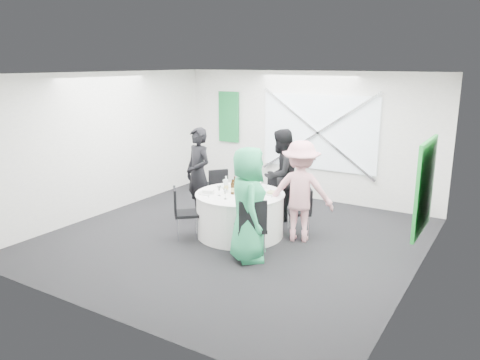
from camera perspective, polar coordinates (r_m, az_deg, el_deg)
The scene contains 50 objects.
floor at distance 8.21m, azimuth -0.73°, elevation -7.08°, with size 6.00×6.00×0.00m, color black.
ceiling at distance 7.65m, azimuth -0.80°, elevation 12.86°, with size 6.00×6.00×0.00m, color white.
wall_back at distance 10.43m, azimuth 8.09°, elevation 5.35°, with size 6.00×6.00×0.00m, color silver.
wall_front at distance 5.58m, azimuth -17.43°, elevation -2.88°, with size 6.00×6.00×0.00m, color silver.
wall_left at distance 9.72m, azimuth -15.95°, elevation 4.31°, with size 6.00×6.00×0.00m, color silver.
wall_right at distance 6.75m, azimuth 21.34°, elevation -0.32°, with size 6.00×6.00×0.00m, color silver.
window_panel at distance 10.27m, azimuth 9.56°, elevation 5.72°, with size 2.60×0.03×1.60m, color silver.
window_brace_a at distance 10.23m, azimuth 9.48°, elevation 5.69°, with size 0.05×0.05×3.16m, color silver.
window_brace_b at distance 10.23m, azimuth 9.48°, elevation 5.69°, with size 0.05×0.05×3.16m, color silver.
green_banner at distance 11.28m, azimuth -1.39°, elevation 7.69°, with size 0.55×0.04×1.20m, color #146730.
green_sign at distance 7.38m, azimuth 21.61°, elevation -0.77°, with size 0.05×1.20×1.40m, color #19892C.
banquet_table at distance 8.24m, azimuth 0.00°, elevation -4.18°, with size 1.56×1.56×0.76m.
chair_back at distance 9.21m, azimuth 4.06°, elevation -1.54°, with size 0.39×0.40×0.84m.
chair_back_left at distance 9.20m, azimuth -2.41°, elevation -1.19°, with size 0.59×0.59×0.92m.
chair_back_right at distance 8.30m, azimuth 7.73°, elevation -3.36°, with size 0.53×0.53×0.85m.
chair_front_right at distance 7.15m, azimuth 1.40°, elevation -5.42°, with size 0.63×0.63×0.98m.
chair_front_left at distance 8.10m, azimuth -7.10°, elevation -3.53°, with size 0.58×0.58×0.90m.
person_man_back_left at distance 9.09m, azimuth -5.11°, elevation 0.84°, with size 0.65×0.42×1.77m, color black.
person_man_back at distance 8.95m, azimuth 4.97°, elevation 0.61°, with size 0.86×0.47×1.77m, color black.
person_woman_pink at distance 7.94m, azimuth 7.38°, elevation -1.38°, with size 1.11×0.52×1.73m, color pink.
person_woman_green at distance 7.08m, azimuth 1.00°, elevation -2.99°, with size 0.86×0.56×1.77m, color #2BA065.
plate_back at distance 8.53m, azimuth 2.39°, elevation -0.83°, with size 0.29×0.29×0.01m.
plate_back_left at distance 8.57m, azimuth -1.76°, elevation -0.75°, with size 0.28×0.28×0.01m.
plate_back_right at distance 8.11m, azimuth 3.93°, elevation -1.59°, with size 0.28×0.28×0.04m.
plate_front_right at distance 7.60m, azimuth 1.19°, elevation -2.66°, with size 0.26×0.26×0.04m.
plate_front_left at distance 8.14m, azimuth -4.15°, elevation -1.60°, with size 0.28×0.28×0.01m.
napkin at distance 8.13m, azimuth -3.88°, elevation -1.36°, with size 0.19×0.13×0.05m, color silver.
beer_bottle_a at distance 8.24m, azimuth -0.65°, elevation -0.67°, with size 0.06×0.06×0.27m.
beer_bottle_b at distance 8.19m, azimuth 0.87°, elevation -0.85°, with size 0.06×0.06×0.24m.
beer_bottle_c at distance 8.03m, azimuth 0.31°, elevation -1.11°, with size 0.06×0.06×0.26m.
beer_bottle_d at distance 8.05m, azimuth -0.93°, elevation -1.04°, with size 0.06×0.06×0.27m.
green_water_bottle at distance 8.08m, azimuth 1.41°, elevation -0.85°, with size 0.08×0.08×0.31m.
clear_water_bottle at distance 8.18m, azimuth -1.70°, elevation -0.73°, with size 0.08×0.08×0.29m.
wine_glass_a at distance 8.40m, azimuth -1.92°, elevation -0.25°, with size 0.07×0.07×0.17m.
wine_glass_b at distance 7.74m, azimuth 0.47°, elevation -1.49°, with size 0.07×0.07×0.17m.
wine_glass_c at distance 7.97m, azimuth -2.57°, elevation -1.04°, with size 0.07×0.07×0.17m.
wine_glass_d at distance 7.79m, azimuth 1.36°, elevation -1.38°, with size 0.07×0.07×0.17m.
wine_glass_e at distance 7.76m, azimuth -1.81°, elevation -1.45°, with size 0.07×0.07×0.17m.
wine_glass_f at distance 8.45m, azimuth -0.36°, elevation -0.14°, with size 0.07×0.07×0.17m.
wine_glass_g at distance 8.22m, azimuth 2.50°, elevation -0.56°, with size 0.07×0.07×0.17m.
fork_a at distance 7.95m, azimuth 3.90°, elevation -2.01°, with size 0.01×0.15×0.01m, color silver.
knife_a at distance 8.31m, azimuth 3.80°, elevation -1.30°, with size 0.01×0.15×0.01m, color silver.
fork_b at distance 8.19m, azimuth -4.02°, elevation -1.52°, with size 0.01×0.15×0.01m, color silver.
knife_b at distance 7.95m, azimuth -3.89°, elevation -2.01°, with size 0.01×0.15×0.01m, color silver.
fork_c at distance 8.67m, azimuth -0.94°, elevation -0.62°, with size 0.01×0.15×0.01m, color silver.
knife_c at distance 8.56m, azimuth -2.49°, elevation -0.82°, with size 0.01×0.15×0.01m, color silver.
fork_d at distance 8.46m, azimuth 3.17°, elevation -1.00°, with size 0.01×0.15×0.01m, color silver.
knife_d at distance 8.67m, azimuth 0.81°, elevation -0.61°, with size 0.01×0.15×0.01m, color silver.
fork_e at distance 7.57m, azimuth 0.19°, elevation -2.81°, with size 0.01×0.15×0.01m, color silver.
knife_e at distance 7.70m, azimuth 2.63°, elevation -2.54°, with size 0.01×0.15×0.01m, color silver.
Camera 1 is at (4.08, -6.47, 2.98)m, focal length 35.00 mm.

